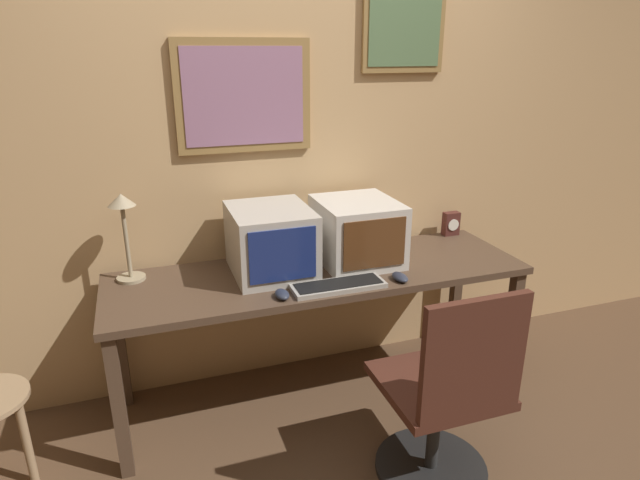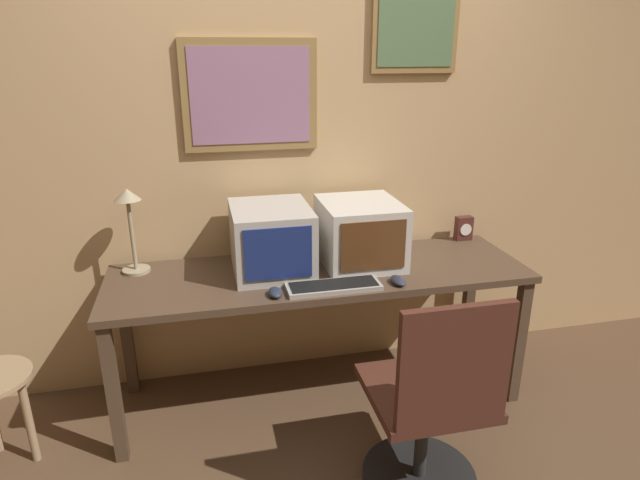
{
  "view_description": "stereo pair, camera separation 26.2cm",
  "coord_description": "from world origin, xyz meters",
  "px_view_note": "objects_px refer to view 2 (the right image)",
  "views": [
    {
      "loc": [
        -0.8,
        -1.49,
        1.78
      ],
      "look_at": [
        0.0,
        0.84,
        0.9
      ],
      "focal_mm": 30.0,
      "sensor_mm": 36.0,
      "label": 1
    },
    {
      "loc": [
        -0.55,
        -1.57,
        1.78
      ],
      "look_at": [
        0.0,
        0.84,
        0.9
      ],
      "focal_mm": 30.0,
      "sensor_mm": 36.0,
      "label": 2
    }
  ],
  "objects_px": {
    "desk_clock": "(464,228)",
    "mouse_near_keyboard": "(398,281)",
    "keyboard_main": "(334,286)",
    "mouse_far_corner": "(275,292)",
    "monitor_right": "(360,233)",
    "desk_lamp": "(130,216)",
    "office_chair": "(431,411)",
    "monitor_left": "(271,239)"
  },
  "relations": [
    {
      "from": "monitor_left",
      "to": "desk_lamp",
      "type": "relative_size",
      "value": 1.06
    },
    {
      "from": "monitor_left",
      "to": "mouse_far_corner",
      "type": "bearing_deg",
      "value": -95.55
    },
    {
      "from": "monitor_right",
      "to": "desk_clock",
      "type": "height_order",
      "value": "monitor_right"
    },
    {
      "from": "monitor_left",
      "to": "desk_clock",
      "type": "distance_m",
      "value": 1.17
    },
    {
      "from": "monitor_right",
      "to": "office_chair",
      "type": "distance_m",
      "value": 0.96
    },
    {
      "from": "mouse_far_corner",
      "to": "desk_lamp",
      "type": "xyz_separation_m",
      "value": [
        -0.63,
        0.43,
        0.28
      ]
    },
    {
      "from": "monitor_left",
      "to": "mouse_near_keyboard",
      "type": "bearing_deg",
      "value": -28.55
    },
    {
      "from": "keyboard_main",
      "to": "desk_lamp",
      "type": "height_order",
      "value": "desk_lamp"
    },
    {
      "from": "desk_clock",
      "to": "mouse_near_keyboard",
      "type": "bearing_deg",
      "value": -139.61
    },
    {
      "from": "monitor_left",
      "to": "office_chair",
      "type": "xyz_separation_m",
      "value": [
        0.52,
        -0.82,
        -0.49
      ]
    },
    {
      "from": "mouse_far_corner",
      "to": "desk_clock",
      "type": "height_order",
      "value": "desk_clock"
    },
    {
      "from": "mouse_near_keyboard",
      "to": "office_chair",
      "type": "distance_m",
      "value": 0.62
    },
    {
      "from": "keyboard_main",
      "to": "mouse_far_corner",
      "type": "height_order",
      "value": "mouse_far_corner"
    },
    {
      "from": "monitor_left",
      "to": "monitor_right",
      "type": "height_order",
      "value": "monitor_left"
    },
    {
      "from": "desk_lamp",
      "to": "office_chair",
      "type": "xyz_separation_m",
      "value": [
        1.19,
        -0.95,
        -0.62
      ]
    },
    {
      "from": "desk_lamp",
      "to": "mouse_far_corner",
      "type": "bearing_deg",
      "value": -34.2
    },
    {
      "from": "monitor_left",
      "to": "mouse_near_keyboard",
      "type": "distance_m",
      "value": 0.65
    },
    {
      "from": "desk_lamp",
      "to": "monitor_left",
      "type": "bearing_deg",
      "value": -10.79
    },
    {
      "from": "mouse_near_keyboard",
      "to": "desk_lamp",
      "type": "relative_size",
      "value": 0.27
    },
    {
      "from": "mouse_near_keyboard",
      "to": "keyboard_main",
      "type": "bearing_deg",
      "value": 177.68
    },
    {
      "from": "monitor_left",
      "to": "office_chair",
      "type": "bearing_deg",
      "value": -57.56
    },
    {
      "from": "keyboard_main",
      "to": "desk_clock",
      "type": "relative_size",
      "value": 3.17
    },
    {
      "from": "mouse_near_keyboard",
      "to": "mouse_far_corner",
      "type": "bearing_deg",
      "value": -179.82
    },
    {
      "from": "monitor_left",
      "to": "office_chair",
      "type": "relative_size",
      "value": 0.48
    },
    {
      "from": "mouse_near_keyboard",
      "to": "mouse_far_corner",
      "type": "distance_m",
      "value": 0.59
    },
    {
      "from": "desk_clock",
      "to": "desk_lamp",
      "type": "relative_size",
      "value": 0.33
    },
    {
      "from": "mouse_near_keyboard",
      "to": "desk_lamp",
      "type": "bearing_deg",
      "value": 160.62
    },
    {
      "from": "mouse_far_corner",
      "to": "monitor_left",
      "type": "bearing_deg",
      "value": 84.45
    },
    {
      "from": "monitor_left",
      "to": "desk_lamp",
      "type": "xyz_separation_m",
      "value": [
        -0.66,
        0.13,
        0.13
      ]
    },
    {
      "from": "desk_clock",
      "to": "desk_lamp",
      "type": "distance_m",
      "value": 1.83
    },
    {
      "from": "keyboard_main",
      "to": "desk_clock",
      "type": "distance_m",
      "value": 1.03
    },
    {
      "from": "monitor_left",
      "to": "mouse_near_keyboard",
      "type": "xyz_separation_m",
      "value": [
        0.56,
        -0.3,
        -0.15
      ]
    },
    {
      "from": "monitor_left",
      "to": "keyboard_main",
      "type": "bearing_deg",
      "value": -49.84
    },
    {
      "from": "desk_lamp",
      "to": "office_chair",
      "type": "relative_size",
      "value": 0.45
    },
    {
      "from": "mouse_far_corner",
      "to": "desk_lamp",
      "type": "height_order",
      "value": "desk_lamp"
    },
    {
      "from": "keyboard_main",
      "to": "desk_clock",
      "type": "xyz_separation_m",
      "value": [
        0.9,
        0.49,
        0.06
      ]
    },
    {
      "from": "monitor_right",
      "to": "mouse_near_keyboard",
      "type": "distance_m",
      "value": 0.35
    },
    {
      "from": "desk_lamp",
      "to": "desk_clock",
      "type": "bearing_deg",
      "value": 2.31
    },
    {
      "from": "keyboard_main",
      "to": "office_chair",
      "type": "height_order",
      "value": "office_chair"
    },
    {
      "from": "desk_lamp",
      "to": "office_chair",
      "type": "distance_m",
      "value": 1.64
    },
    {
      "from": "mouse_near_keyboard",
      "to": "desk_clock",
      "type": "distance_m",
      "value": 0.78
    },
    {
      "from": "mouse_far_corner",
      "to": "desk_lamp",
      "type": "bearing_deg",
      "value": 145.8
    }
  ]
}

